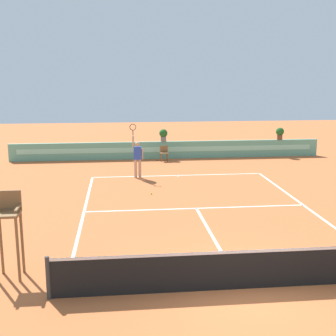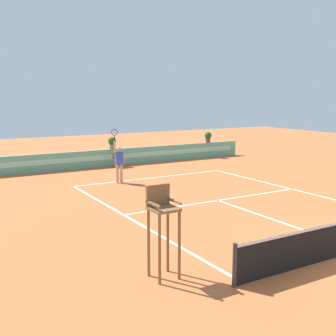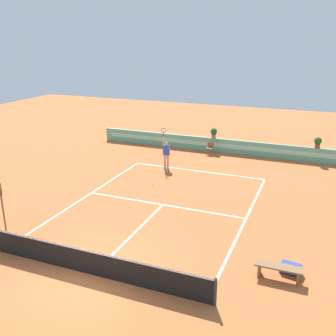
% 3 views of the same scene
% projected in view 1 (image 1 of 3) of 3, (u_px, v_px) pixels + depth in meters
% --- Properties ---
extents(ground_plane, '(60.00, 60.00, 0.00)m').
position_uv_depth(ground_plane, '(198.00, 212.00, 16.41)').
color(ground_plane, '#BC6033').
extents(court_lines, '(8.32, 11.94, 0.01)m').
position_uv_depth(court_lines, '(195.00, 206.00, 17.11)').
color(court_lines, white).
rests_on(court_lines, ground).
extents(net, '(8.92, 0.10, 1.00)m').
position_uv_depth(net, '(243.00, 268.00, 10.47)').
color(net, '#333333').
rests_on(net, ground).
extents(back_wall_barrier, '(18.00, 0.21, 1.00)m').
position_uv_depth(back_wall_barrier, '(168.00, 150.00, 26.41)').
color(back_wall_barrier, '#60A88E').
rests_on(back_wall_barrier, ground).
extents(umpire_chair, '(0.60, 0.60, 2.14)m').
position_uv_depth(umpire_chair, '(8.00, 224.00, 10.95)').
color(umpire_chair, brown).
rests_on(umpire_chair, ground).
extents(ball_kid_chair, '(0.44, 0.44, 0.85)m').
position_uv_depth(ball_kid_chair, '(164.00, 153.00, 25.67)').
color(ball_kid_chair, brown).
rests_on(ball_kid_chair, ground).
extents(tennis_player, '(0.62, 0.24, 2.58)m').
position_uv_depth(tennis_player, '(137.00, 156.00, 21.44)').
color(tennis_player, tan).
rests_on(tennis_player, ground).
extents(tennis_ball_near_baseline, '(0.07, 0.07, 0.07)m').
position_uv_depth(tennis_ball_near_baseline, '(151.00, 193.00, 18.73)').
color(tennis_ball_near_baseline, '#CCE033').
rests_on(tennis_ball_near_baseline, ground).
extents(potted_plant_far_right, '(0.48, 0.48, 0.72)m').
position_uv_depth(potted_plant_far_right, '(280.00, 133.00, 26.92)').
color(potted_plant_far_right, brown).
rests_on(potted_plant_far_right, back_wall_barrier).
extents(potted_plant_centre, '(0.48, 0.48, 0.72)m').
position_uv_depth(potted_plant_centre, '(163.00, 134.00, 26.19)').
color(potted_plant_centre, gray).
rests_on(potted_plant_centre, back_wall_barrier).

